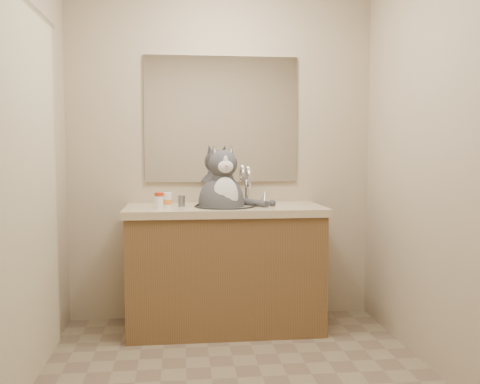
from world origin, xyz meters
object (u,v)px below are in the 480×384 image
at_px(cat, 222,200).
at_px(pill_bottle_orange, 167,201).
at_px(pill_bottle_redcap, 159,200).
at_px(grey_canister, 182,201).

xyz_separation_m(cat, pill_bottle_orange, (-0.37, -0.09, 0.01)).
xyz_separation_m(pill_bottle_redcap, grey_canister, (0.14, 0.11, -0.02)).
relative_size(pill_bottle_redcap, pill_bottle_orange, 1.02).
bearing_deg(pill_bottle_redcap, grey_canister, 36.88).
bearing_deg(cat, pill_bottle_orange, -175.27).
relative_size(cat, pill_bottle_orange, 6.19).
xyz_separation_m(pill_bottle_orange, grey_canister, (0.09, 0.10, -0.01)).
relative_size(pill_bottle_orange, grey_canister, 1.38).
relative_size(pill_bottle_redcap, grey_canister, 1.41).
distance_m(pill_bottle_redcap, pill_bottle_orange, 0.05).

